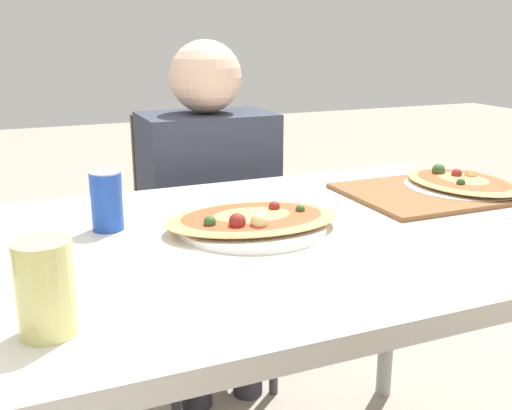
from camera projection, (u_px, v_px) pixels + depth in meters
name	position (u px, v px, depth m)	size (l,w,h in m)	color
dining_table	(258.00, 266.00, 1.26)	(1.36, 0.89, 0.78)	silver
chair_far_seated	(200.00, 238.00, 2.05)	(0.40, 0.40, 0.92)	#3F2D1E
person_seated	(210.00, 195.00, 1.89)	(0.40, 0.28, 1.16)	#2D2D38
pizza_main	(251.00, 221.00, 1.26)	(0.39, 0.32, 0.06)	white
soda_can	(107.00, 201.00, 1.25)	(0.07, 0.07, 0.12)	#1E47B2
drink_glass	(45.00, 288.00, 0.81)	(0.08, 0.08, 0.14)	#E0DB7F
serving_tray	(432.00, 192.00, 1.54)	(0.43, 0.34, 0.01)	brown
pizza_second	(463.00, 184.00, 1.57)	(0.30, 0.35, 0.06)	white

